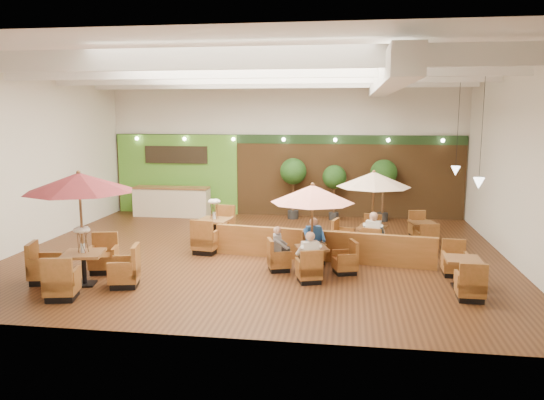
% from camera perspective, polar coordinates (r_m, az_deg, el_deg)
% --- Properties ---
extents(room, '(14.04, 14.00, 5.52)m').
position_cam_1_polar(room, '(16.27, 0.18, 7.83)').
color(room, '#381E0F').
rests_on(room, ground).
extents(service_counter, '(3.00, 0.75, 1.18)m').
position_cam_1_polar(service_counter, '(21.43, -10.73, -0.18)').
color(service_counter, beige).
rests_on(service_counter, ground).
extents(booth_divider, '(6.13, 1.08, 0.85)m').
position_cam_1_polar(booth_divider, '(14.76, 5.33, -4.92)').
color(booth_divider, brown).
rests_on(booth_divider, ground).
extents(table_0, '(2.80, 2.80, 2.75)m').
position_cam_1_polar(table_0, '(13.13, -19.90, -0.87)').
color(table_0, brown).
rests_on(table_0, ground).
extents(table_1, '(2.39, 2.39, 2.33)m').
position_cam_1_polar(table_1, '(13.44, 4.35, -1.18)').
color(table_1, brown).
rests_on(table_1, ground).
extents(table_2, '(2.33, 2.45, 2.40)m').
position_cam_1_polar(table_2, '(16.00, 10.65, 0.85)').
color(table_2, brown).
rests_on(table_2, ground).
extents(table_3, '(1.04, 2.83, 1.60)m').
position_cam_1_polar(table_3, '(16.54, -6.20, -3.12)').
color(table_3, brown).
rests_on(table_3, ground).
extents(table_4, '(0.82, 2.38, 0.89)m').
position_cam_1_polar(table_4, '(13.30, 19.75, -7.41)').
color(table_4, brown).
rests_on(table_4, ground).
extents(table_5, '(0.92, 2.41, 0.87)m').
position_cam_1_polar(table_5, '(17.26, 15.88, -3.49)').
color(table_5, brown).
rests_on(table_5, ground).
extents(topiary_0, '(1.02, 1.02, 2.36)m').
position_cam_1_polar(topiary_0, '(20.42, 2.30, 2.84)').
color(topiary_0, black).
rests_on(topiary_0, ground).
extents(topiary_1, '(0.91, 0.91, 2.12)m').
position_cam_1_polar(topiary_1, '(20.34, 6.73, 2.25)').
color(topiary_1, black).
rests_on(topiary_1, ground).
extents(topiary_2, '(1.01, 1.01, 2.35)m').
position_cam_1_polar(topiary_2, '(20.36, 11.92, 2.61)').
color(topiary_2, black).
rests_on(topiary_2, ground).
extents(diner_0, '(0.45, 0.42, 0.81)m').
position_cam_1_polar(diner_0, '(12.80, 4.04, -5.57)').
color(diner_0, white).
rests_on(diner_0, ground).
extents(diner_1, '(0.43, 0.40, 0.79)m').
position_cam_1_polar(diner_1, '(14.44, 4.54, -3.89)').
color(diner_1, '#225197').
rests_on(diner_1, ground).
extents(diner_2, '(0.32, 0.38, 0.71)m').
position_cam_1_polar(diner_2, '(13.70, 0.76, -4.70)').
color(diner_2, gray).
rests_on(diner_2, ground).
extents(diner_3, '(0.43, 0.38, 0.80)m').
position_cam_1_polar(diner_3, '(15.32, 10.87, -3.25)').
color(diner_3, '#225197').
rests_on(diner_3, ground).
extents(diner_4, '(0.45, 0.40, 0.85)m').
position_cam_1_polar(diner_4, '(15.31, 10.87, -3.19)').
color(diner_4, white).
rests_on(diner_4, ground).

